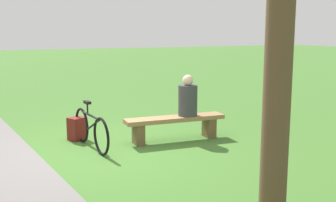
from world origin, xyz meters
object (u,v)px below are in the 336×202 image
Objects in this scene: person_seated at (188,98)px; bicycle at (91,129)px; bench at (175,124)px; backpack at (77,129)px; tree_by_path at (276,13)px.

person_seated is 0.48× the size of bicycle.
bench is 4.46× the size of backpack.
bicycle reaches higher than backpack.
person_seated is 1.90m from bicycle.
bicycle is (1.84, -0.16, -0.45)m from person_seated.
bench is 1.59m from bicycle.
tree_by_path is (0.55, 3.48, 1.92)m from bench.
bench is 4.01m from tree_by_path.
tree_by_path is at bearing 10.14° from bicycle.
person_seated is 1.79× the size of backpack.
person_seated reaches higher than backpack.
bicycle is 4.22m from tree_by_path.
tree_by_path reaches higher than bench.
person_seated is at bearing -103.16° from tree_by_path.
bicycle is at bearing -1.70° from person_seated.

